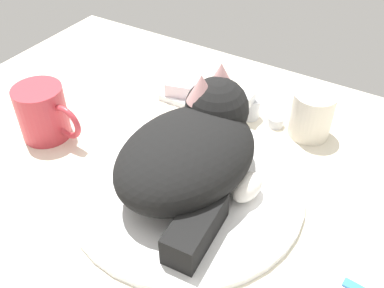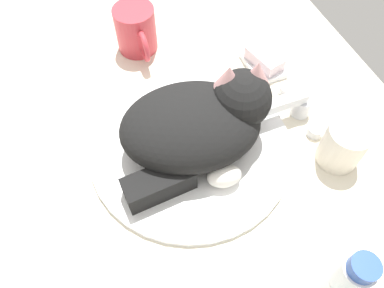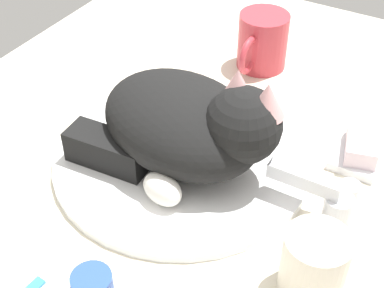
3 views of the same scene
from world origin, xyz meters
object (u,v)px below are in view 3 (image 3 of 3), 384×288
at_px(cat, 190,125).
at_px(coffee_mug, 262,42).
at_px(soap_bar, 362,144).
at_px(faucet, 327,201).
at_px(rinse_cup, 314,265).

bearing_deg(cat, coffee_mug, -174.77).
bearing_deg(soap_bar, cat, -55.48).
bearing_deg(coffee_mug, faucet, 37.76).
height_order(coffee_mug, soap_bar, coffee_mug).
relative_size(faucet, cat, 0.47).
height_order(faucet, rinse_cup, rinse_cup).
bearing_deg(soap_bar, faucet, -1.86).
relative_size(faucet, rinse_cup, 1.62).
distance_m(faucet, rinse_cup, 0.11).
height_order(coffee_mug, rinse_cup, coffee_mug).
height_order(cat, rinse_cup, cat).
distance_m(cat, soap_bar, 0.24).
relative_size(coffee_mug, soap_bar, 1.67).
bearing_deg(coffee_mug, soap_bar, 55.88).
distance_m(faucet, soap_bar, 0.13).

